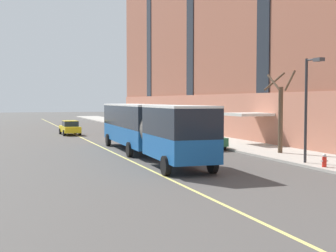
{
  "coord_description": "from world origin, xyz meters",
  "views": [
    {
      "loc": [
        -9.26,
        -26.74,
        3.73
      ],
      "look_at": [
        2.61,
        6.98,
        1.8
      ],
      "focal_mm": 50.0,
      "sensor_mm": 36.0,
      "label": 1
    }
  ],
  "objects_px": {
    "parked_car_darkgray_1": "(174,133)",
    "parked_car_red_2": "(137,126)",
    "parked_car_green_0": "(206,139)",
    "parked_car_navy_5": "(123,124)",
    "street_lamp": "(309,98)",
    "street_tree_mid_block": "(280,112)",
    "fire_hydrant": "(324,161)",
    "city_bus": "(147,126)",
    "taxi_cab": "(70,128)"
  },
  "relations": [
    {
      "from": "parked_car_darkgray_1",
      "to": "parked_car_red_2",
      "type": "height_order",
      "value": "same"
    },
    {
      "from": "parked_car_green_0",
      "to": "parked_car_navy_5",
      "type": "height_order",
      "value": "same"
    },
    {
      "from": "parked_car_green_0",
      "to": "parked_car_navy_5",
      "type": "xyz_separation_m",
      "value": [
        -0.23,
        25.57,
        0.0
      ]
    },
    {
      "from": "parked_car_red_2",
      "to": "street_lamp",
      "type": "relative_size",
      "value": 0.76
    },
    {
      "from": "street_tree_mid_block",
      "to": "street_lamp",
      "type": "distance_m",
      "value": 5.53
    },
    {
      "from": "parked_car_green_0",
      "to": "parked_car_navy_5",
      "type": "distance_m",
      "value": 25.57
    },
    {
      "from": "parked_car_darkgray_1",
      "to": "fire_hydrant",
      "type": "bearing_deg",
      "value": -84.79
    },
    {
      "from": "parked_car_green_0",
      "to": "street_lamp",
      "type": "bearing_deg",
      "value": -81.16
    },
    {
      "from": "city_bus",
      "to": "street_lamp",
      "type": "bearing_deg",
      "value": -45.85
    },
    {
      "from": "parked_car_navy_5",
      "to": "street_tree_mid_block",
      "type": "bearing_deg",
      "value": -83.72
    },
    {
      "from": "taxi_cab",
      "to": "street_lamp",
      "type": "distance_m",
      "value": 30.87
    },
    {
      "from": "parked_car_red_2",
      "to": "taxi_cab",
      "type": "relative_size",
      "value": 0.97
    },
    {
      "from": "city_bus",
      "to": "parked_car_red_2",
      "type": "distance_m",
      "value": 22.87
    },
    {
      "from": "parked_car_green_0",
      "to": "taxi_cab",
      "type": "relative_size",
      "value": 0.93
    },
    {
      "from": "parked_car_navy_5",
      "to": "taxi_cab",
      "type": "bearing_deg",
      "value": -137.72
    },
    {
      "from": "parked_car_red_2",
      "to": "street_lamp",
      "type": "height_order",
      "value": "street_lamp"
    },
    {
      "from": "parked_car_red_2",
      "to": "street_tree_mid_block",
      "type": "height_order",
      "value": "street_tree_mid_block"
    },
    {
      "from": "street_tree_mid_block",
      "to": "street_lamp",
      "type": "xyz_separation_m",
      "value": [
        -1.52,
        -5.24,
        0.96
      ]
    },
    {
      "from": "city_bus",
      "to": "parked_car_navy_5",
      "type": "xyz_separation_m",
      "value": [
        5.46,
        28.64,
        -1.25
      ]
    },
    {
      "from": "city_bus",
      "to": "taxi_cab",
      "type": "relative_size",
      "value": 4.13
    },
    {
      "from": "parked_car_navy_5",
      "to": "street_lamp",
      "type": "relative_size",
      "value": 0.74
    },
    {
      "from": "parked_car_green_0",
      "to": "street_tree_mid_block",
      "type": "height_order",
      "value": "street_tree_mid_block"
    },
    {
      "from": "taxi_cab",
      "to": "street_tree_mid_block",
      "type": "relative_size",
      "value": 0.83
    },
    {
      "from": "parked_car_green_0",
      "to": "street_lamp",
      "type": "relative_size",
      "value": 0.72
    },
    {
      "from": "city_bus",
      "to": "fire_hydrant",
      "type": "bearing_deg",
      "value": -51.66
    },
    {
      "from": "parked_car_red_2",
      "to": "parked_car_navy_5",
      "type": "height_order",
      "value": "same"
    },
    {
      "from": "street_lamp",
      "to": "taxi_cab",
      "type": "bearing_deg",
      "value": 108.29
    },
    {
      "from": "parked_car_darkgray_1",
      "to": "parked_car_red_2",
      "type": "bearing_deg",
      "value": 90.47
    },
    {
      "from": "city_bus",
      "to": "parked_car_red_2",
      "type": "relative_size",
      "value": 4.27
    },
    {
      "from": "parked_car_navy_5",
      "to": "street_tree_mid_block",
      "type": "height_order",
      "value": "street_tree_mid_block"
    },
    {
      "from": "city_bus",
      "to": "parked_car_navy_5",
      "type": "relative_size",
      "value": 4.38
    },
    {
      "from": "street_tree_mid_block",
      "to": "fire_hydrant",
      "type": "bearing_deg",
      "value": -103.31
    },
    {
      "from": "street_tree_mid_block",
      "to": "fire_hydrant",
      "type": "xyz_separation_m",
      "value": [
        -1.62,
        -6.83,
        -2.44
      ]
    },
    {
      "from": "parked_car_green_0",
      "to": "parked_car_red_2",
      "type": "bearing_deg",
      "value": 90.8
    },
    {
      "from": "taxi_cab",
      "to": "fire_hydrant",
      "type": "xyz_separation_m",
      "value": [
        9.54,
        -30.76,
        -0.29
      ]
    },
    {
      "from": "parked_car_darkgray_1",
      "to": "street_lamp",
      "type": "height_order",
      "value": "street_lamp"
    },
    {
      "from": "city_bus",
      "to": "taxi_cab",
      "type": "height_order",
      "value": "city_bus"
    },
    {
      "from": "street_lamp",
      "to": "fire_hydrant",
      "type": "relative_size",
      "value": 8.34
    },
    {
      "from": "parked_car_darkgray_1",
      "to": "street_lamp",
      "type": "distance_m",
      "value": 17.66
    },
    {
      "from": "parked_car_navy_5",
      "to": "street_lamp",
      "type": "distance_m",
      "value": 36.39
    },
    {
      "from": "street_tree_mid_block",
      "to": "parked_car_darkgray_1",
      "type": "bearing_deg",
      "value": 105.48
    },
    {
      "from": "parked_car_red_2",
      "to": "parked_car_navy_5",
      "type": "distance_m",
      "value": 6.46
    },
    {
      "from": "parked_car_navy_5",
      "to": "street_tree_mid_block",
      "type": "xyz_separation_m",
      "value": [
        3.41,
        -30.97,
        2.15
      ]
    },
    {
      "from": "street_lamp",
      "to": "fire_hydrant",
      "type": "xyz_separation_m",
      "value": [
        -0.1,
        -1.59,
        -3.4
      ]
    },
    {
      "from": "parked_car_navy_5",
      "to": "parked_car_darkgray_1",
      "type": "bearing_deg",
      "value": -89.79
    },
    {
      "from": "taxi_cab",
      "to": "city_bus",
      "type": "bearing_deg",
      "value": -83.95
    },
    {
      "from": "city_bus",
      "to": "parked_car_darkgray_1",
      "type": "bearing_deg",
      "value": 60.36
    },
    {
      "from": "city_bus",
      "to": "taxi_cab",
      "type": "bearing_deg",
      "value": 96.05
    },
    {
      "from": "city_bus",
      "to": "taxi_cab",
      "type": "xyz_separation_m",
      "value": [
        -2.29,
        21.59,
        -1.25
      ]
    },
    {
      "from": "taxi_cab",
      "to": "fire_hydrant",
      "type": "height_order",
      "value": "taxi_cab"
    }
  ]
}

